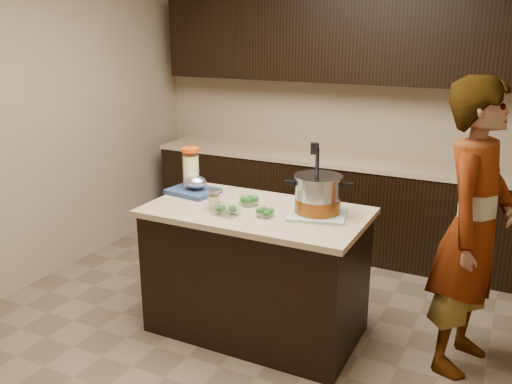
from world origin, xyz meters
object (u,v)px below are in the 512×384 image
(lemonade_pitcher, at_px, (191,171))
(person, at_px, (473,229))
(island, at_px, (256,271))
(stock_pot, at_px, (318,197))

(lemonade_pitcher, bearing_deg, person, 2.09)
(island, height_order, person, person)
(stock_pot, bearing_deg, lemonade_pitcher, 155.81)
(stock_pot, distance_m, person, 0.95)
(stock_pot, xyz_separation_m, lemonade_pitcher, (-1.02, 0.10, 0.02))
(stock_pot, height_order, lemonade_pitcher, stock_pot)
(stock_pot, bearing_deg, island, 172.46)
(stock_pot, xyz_separation_m, person, (0.93, 0.17, -0.12))
(stock_pot, bearing_deg, person, -8.43)
(person, bearing_deg, island, 113.10)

